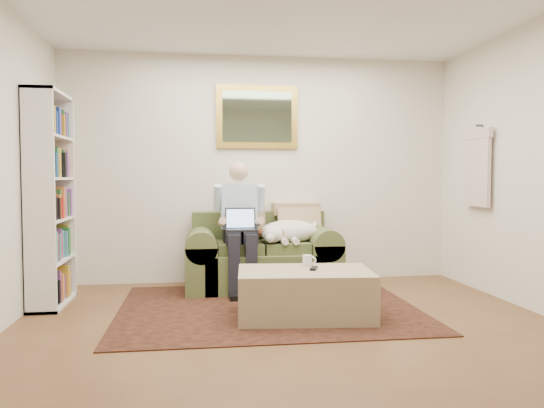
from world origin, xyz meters
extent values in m
cube|color=brown|center=(0.00, 0.00, 0.00)|extent=(4.50, 5.00, 0.01)
cube|color=white|center=(0.00, 2.50, 1.30)|extent=(4.50, 0.01, 2.60)
cube|color=black|center=(-0.09, 1.15, 0.01)|extent=(2.71, 2.17, 0.01)
cube|color=brown|center=(-0.04, 2.02, 0.20)|extent=(1.24, 0.79, 0.40)
cube|color=brown|center=(-0.04, 2.36, 0.61)|extent=(1.50, 0.17, 0.41)
cube|color=brown|center=(-0.69, 2.02, 0.25)|extent=(0.33, 0.79, 0.83)
cube|color=brown|center=(0.61, 2.02, 0.25)|extent=(0.33, 0.79, 0.83)
cube|color=brown|center=(-0.28, 1.97, 0.46)|extent=(0.47, 0.54, 0.12)
cube|color=brown|center=(0.21, 1.97, 0.46)|extent=(0.47, 0.54, 0.12)
cube|color=black|center=(-0.28, 1.79, 0.67)|extent=(0.32, 0.22, 0.02)
cube|color=black|center=(-0.28, 1.90, 0.78)|extent=(0.32, 0.06, 0.22)
cube|color=#99BFF2|center=(-0.28, 1.89, 0.78)|extent=(0.29, 0.04, 0.19)
cube|color=tan|center=(0.18, 0.79, 0.21)|extent=(1.20, 0.82, 0.41)
cylinder|color=white|center=(0.24, 0.99, 0.46)|extent=(0.08, 0.08, 0.10)
cube|color=black|center=(0.26, 0.81, 0.42)|extent=(0.10, 0.16, 0.02)
cube|color=gold|center=(-0.04, 2.48, 1.90)|extent=(0.94, 0.04, 0.72)
cube|color=gray|center=(-0.04, 2.46, 1.90)|extent=(0.80, 0.01, 0.58)
camera|label=1|loc=(-0.74, -3.62, 1.21)|focal=35.00mm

